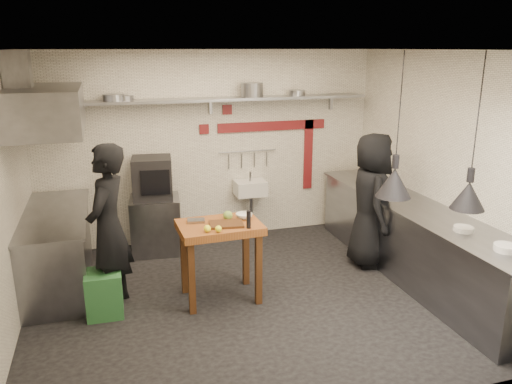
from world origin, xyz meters
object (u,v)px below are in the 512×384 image
object	(u,v)px
prep_table	(220,261)
combi_oven	(152,178)
chef_right	(371,200)
green_bin	(104,293)
oven_stand	(156,225)
chef_left	(109,228)

from	to	relation	value
prep_table	combi_oven	bearing A→B (deg)	107.70
combi_oven	prep_table	distance (m)	1.83
chef_right	combi_oven	bearing A→B (deg)	82.40
prep_table	chef_right	size ratio (longest dim) A/B	0.52
combi_oven	green_bin	xyz separation A→B (m)	(-0.73, -1.62, -0.84)
oven_stand	green_bin	bearing A→B (deg)	-107.81
green_bin	chef_left	size ratio (longest dim) A/B	0.27
chef_left	chef_right	world-z (taller)	chef_left
combi_oven	prep_table	world-z (taller)	combi_oven
green_bin	chef_left	distance (m)	0.71
chef_right	chef_left	bearing A→B (deg)	110.84
oven_stand	green_bin	world-z (taller)	oven_stand
green_bin	prep_table	world-z (taller)	prep_table
oven_stand	chef_right	distance (m)	3.01
green_bin	prep_table	bearing A→B (deg)	0.01
chef_left	chef_right	size ratio (longest dim) A/B	1.05
prep_table	oven_stand	bearing A→B (deg)	107.16
combi_oven	prep_table	bearing A→B (deg)	-63.98
oven_stand	chef_left	xyz separation A→B (m)	(-0.64, -1.47, 0.53)
combi_oven	chef_right	distance (m)	2.98
prep_table	chef_right	distance (m)	2.20
oven_stand	chef_right	xyz separation A→B (m)	(2.68, -1.27, 0.49)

